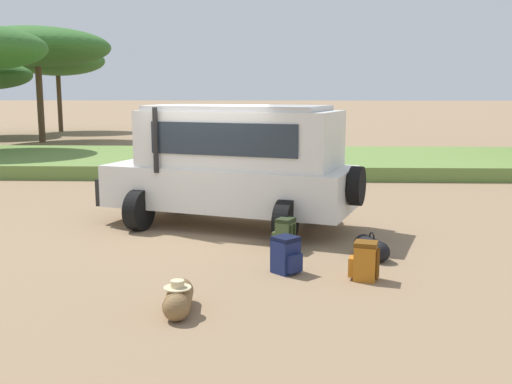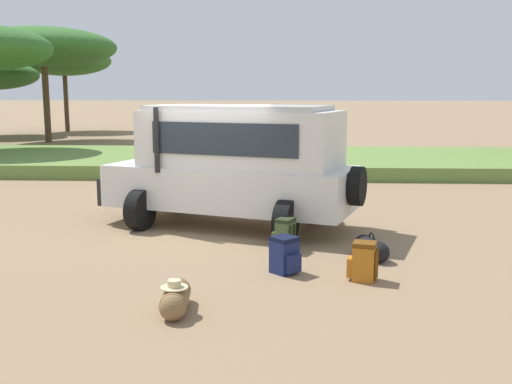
% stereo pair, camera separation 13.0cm
% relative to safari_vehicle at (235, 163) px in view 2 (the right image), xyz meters
% --- Properties ---
extents(ground_plane, '(320.00, 320.00, 0.00)m').
position_rel_safari_vehicle_xyz_m(ground_plane, '(-0.56, -0.48, -1.29)').
color(ground_plane, '#8C7051').
extents(grass_bank, '(120.00, 7.00, 0.44)m').
position_rel_safari_vehicle_xyz_m(grass_bank, '(-0.56, 9.57, -1.07)').
color(grass_bank, olive).
rests_on(grass_bank, ground_plane).
extents(safari_vehicle, '(5.45, 3.65, 2.44)m').
position_rel_safari_vehicle_xyz_m(safari_vehicle, '(0.00, 0.00, 0.00)').
color(safari_vehicle, silver).
rests_on(safari_vehicle, ground_plane).
extents(backpack_beside_front_wheel, '(0.49, 0.49, 0.56)m').
position_rel_safari_vehicle_xyz_m(backpack_beside_front_wheel, '(1.02, -3.11, -1.02)').
color(backpack_beside_front_wheel, navy).
rests_on(backpack_beside_front_wheel, ground_plane).
extents(backpack_cluster_center, '(0.46, 0.38, 0.57)m').
position_rel_safari_vehicle_xyz_m(backpack_cluster_center, '(2.15, -3.42, -1.02)').
color(backpack_cluster_center, '#B26619').
rests_on(backpack_cluster_center, ground_plane).
extents(backpack_near_rear_wheel, '(0.42, 0.41, 0.57)m').
position_rel_safari_vehicle_xyz_m(backpack_near_rear_wheel, '(1.01, -1.85, -1.02)').
color(backpack_near_rear_wheel, '#42562D').
rests_on(backpack_near_rear_wheel, ground_plane).
extents(duffel_bag_low_black_case, '(0.38, 0.95, 0.44)m').
position_rel_safari_vehicle_xyz_m(duffel_bag_low_black_case, '(-0.34, -4.80, -1.12)').
color(duffel_bag_low_black_case, brown).
rests_on(duffel_bag_low_black_case, ground_plane).
extents(duffel_bag_soft_canvas, '(0.52, 0.85, 0.43)m').
position_rel_safari_vehicle_xyz_m(duffel_bag_soft_canvas, '(2.43, -2.24, -1.13)').
color(duffel_bag_soft_canvas, black).
rests_on(duffel_bag_soft_canvas, ground_plane).
extents(acacia_tree_centre_back, '(6.23, 5.44, 5.66)m').
position_rel_safari_vehicle_xyz_m(acacia_tree_centre_back, '(-13.83, 28.17, 3.37)').
color(acacia_tree_centre_back, brown).
rests_on(acacia_tree_centre_back, ground_plane).
extents(acacia_tree_right_mid, '(7.53, 7.90, 5.99)m').
position_rel_safari_vehicle_xyz_m(acacia_tree_right_mid, '(-11.73, 19.63, 3.67)').
color(acacia_tree_right_mid, brown).
rests_on(acacia_tree_right_mid, ground_plane).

